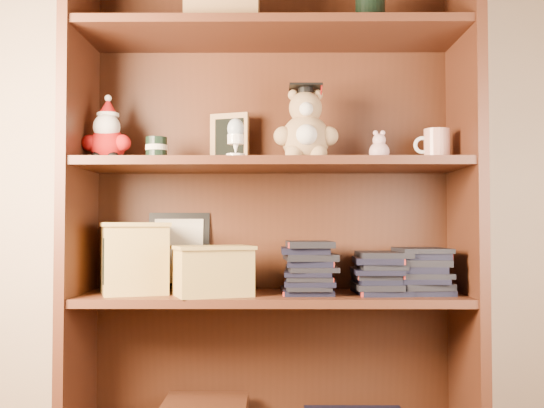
{
  "coord_description": "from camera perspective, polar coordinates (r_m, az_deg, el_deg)",
  "views": [
    {
      "loc": [
        0.21,
        -0.62,
        0.75
      ],
      "look_at": [
        0.2,
        1.3,
        0.82
      ],
      "focal_mm": 42.0,
      "sensor_mm": 36.0,
      "label": 1
    }
  ],
  "objects": [
    {
      "name": "treats_box",
      "position": [
        1.97,
        -12.27,
        -4.71
      ],
      "size": [
        0.25,
        0.25,
        0.21
      ],
      "color": "#B19148",
      "rests_on": "shelf_lower"
    },
    {
      "name": "santa_plush",
      "position": [
        2.0,
        -14.55,
        5.92
      ],
      "size": [
        0.15,
        0.11,
        0.21
      ],
      "color": "#A50F0F",
      "rests_on": "shelf_upper"
    },
    {
      "name": "egg_cup",
      "position": [
        1.87,
        -3.27,
        6.03
      ],
      "size": [
        0.06,
        0.06,
        0.12
      ],
      "color": "white",
      "rests_on": "shelf_upper"
    },
    {
      "name": "teachers_tin",
      "position": [
        1.97,
        -10.32,
        4.87
      ],
      "size": [
        0.07,
        0.07,
        0.07
      ],
      "color": "black",
      "rests_on": "shelf_upper"
    },
    {
      "name": "shelf_lower",
      "position": [
        1.93,
        0.0,
        -8.4
      ],
      "size": [
        1.14,
        0.33,
        0.02
      ],
      "color": "#4B2415",
      "rests_on": "ground"
    },
    {
      "name": "certificate_frame",
      "position": [
        2.08,
        -8.36,
        -4.17
      ],
      "size": [
        0.2,
        0.05,
        0.25
      ],
      "color": "black",
      "rests_on": "shelf_lower"
    },
    {
      "name": "pencils_box",
      "position": [
        1.87,
        -5.33,
        -5.94
      ],
      "size": [
        0.26,
        0.22,
        0.15
      ],
      "color": "#B19148",
      "rests_on": "shelf_lower"
    },
    {
      "name": "bookcase",
      "position": [
        1.97,
        -0.07,
        -1.25
      ],
      "size": [
        1.2,
        0.35,
        1.6
      ],
      "color": "#4B2415",
      "rests_on": "ground"
    },
    {
      "name": "shelf_upper",
      "position": [
        1.93,
        0.0,
        3.49
      ],
      "size": [
        1.14,
        0.33,
        0.02
      ],
      "color": "#4B2415",
      "rests_on": "ground"
    },
    {
      "name": "pink_figurine",
      "position": [
        1.96,
        9.59,
        4.87
      ],
      "size": [
        0.06,
        0.06,
        0.1
      ],
      "color": "#D8A7A7",
      "rests_on": "shelf_upper"
    },
    {
      "name": "teacher_mug",
      "position": [
        2.0,
        14.49,
        5.13
      ],
      "size": [
        0.11,
        0.08,
        0.1
      ],
      "color": "silver",
      "rests_on": "shelf_upper"
    },
    {
      "name": "book_stack_left",
      "position": [
        1.93,
        3.28,
        -5.66
      ],
      "size": [
        0.14,
        0.2,
        0.16
      ],
      "color": "black",
      "rests_on": "shelf_lower"
    },
    {
      "name": "book_stack_right",
      "position": [
        1.97,
        13.25,
        -5.98
      ],
      "size": [
        0.14,
        0.2,
        0.13
      ],
      "color": "black",
      "rests_on": "shelf_lower"
    },
    {
      "name": "book_stack_mid",
      "position": [
        1.95,
        9.61,
        -6.06
      ],
      "size": [
        0.14,
        0.2,
        0.13
      ],
      "color": "black",
      "rests_on": "shelf_lower"
    },
    {
      "name": "chalkboard_plaque",
      "position": [
        2.06,
        -3.84,
        5.74
      ],
      "size": [
        0.13,
        0.09,
        0.17
      ],
      "color": "#9E7547",
      "rests_on": "shelf_upper"
    },
    {
      "name": "grad_teddy_bear",
      "position": [
        1.94,
        3.04,
        6.52
      ],
      "size": [
        0.19,
        0.17,
        0.24
      ],
      "color": "tan",
      "rests_on": "shelf_upper"
    }
  ]
}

